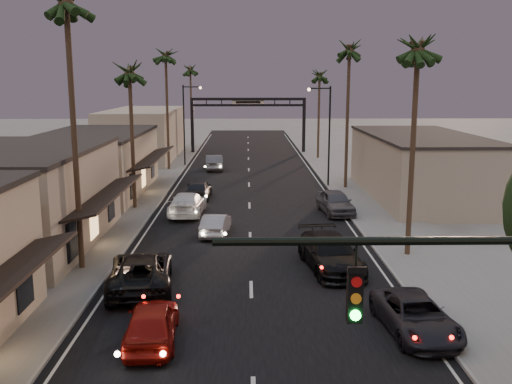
{
  "coord_description": "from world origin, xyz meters",
  "views": [
    {
      "loc": [
        -0.17,
        -5.88,
        9.44
      ],
      "look_at": [
        0.39,
        29.65,
        2.5
      ],
      "focal_mm": 40.0,
      "sensor_mm": 36.0,
      "label": 1
    }
  ],
  "objects_px": {
    "palm_rb": "(350,45)",
    "oncoming_red": "(152,323)",
    "streetlight_left": "(186,119)",
    "palm_rc": "(320,72)",
    "palm_lc": "(129,66)",
    "oncoming_pickup": "(141,271)",
    "streetlight_right": "(326,128)",
    "arch": "(248,111)",
    "palm_ra": "(418,41)",
    "palm_far": "(190,67)",
    "curbside_black": "(330,253)",
    "curbside_near": "(415,316)",
    "oncoming_silver": "(216,224)",
    "palm_ld": "(166,52)"
  },
  "relations": [
    {
      "from": "palm_rb",
      "to": "oncoming_red",
      "type": "bearing_deg",
      "value": -112.04
    },
    {
      "from": "streetlight_left",
      "to": "palm_rc",
      "type": "bearing_deg",
      "value": 21.14
    },
    {
      "from": "palm_lc",
      "to": "oncoming_pickup",
      "type": "bearing_deg",
      "value": -78.17
    },
    {
      "from": "streetlight_right",
      "to": "palm_rc",
      "type": "bearing_deg",
      "value": 84.95
    },
    {
      "from": "arch",
      "to": "palm_ra",
      "type": "xyz_separation_m",
      "value": [
        8.6,
        -46.0,
        5.91
      ]
    },
    {
      "from": "palm_rc",
      "to": "palm_ra",
      "type": "bearing_deg",
      "value": -90.0
    },
    {
      "from": "palm_far",
      "to": "palm_rb",
      "type": "bearing_deg",
      "value": -63.57
    },
    {
      "from": "palm_ra",
      "to": "curbside_black",
      "type": "relative_size",
      "value": 2.22
    },
    {
      "from": "palm_rc",
      "to": "oncoming_red",
      "type": "distance_m",
      "value": 52.7
    },
    {
      "from": "palm_lc",
      "to": "palm_far",
      "type": "xyz_separation_m",
      "value": [
        0.3,
        42.0,
        0.97
      ]
    },
    {
      "from": "arch",
      "to": "streetlight_left",
      "type": "relative_size",
      "value": 1.69
    },
    {
      "from": "oncoming_pickup",
      "to": "curbside_near",
      "type": "relative_size",
      "value": 1.21
    },
    {
      "from": "palm_ra",
      "to": "palm_rb",
      "type": "distance_m",
      "value": 20.02
    },
    {
      "from": "oncoming_silver",
      "to": "curbside_black",
      "type": "xyz_separation_m",
      "value": [
        6.18,
        -6.74,
        0.19
      ]
    },
    {
      "from": "arch",
      "to": "palm_lc",
      "type": "distance_m",
      "value": 35.41
    },
    {
      "from": "palm_far",
      "to": "curbside_near",
      "type": "xyz_separation_m",
      "value": [
        14.5,
        -63.68,
        -10.75
      ]
    },
    {
      "from": "palm_lc",
      "to": "palm_ra",
      "type": "distance_m",
      "value": 20.99
    },
    {
      "from": "palm_ra",
      "to": "palm_rb",
      "type": "xyz_separation_m",
      "value": [
        0.0,
        20.0,
        0.97
      ]
    },
    {
      "from": "oncoming_red",
      "to": "oncoming_silver",
      "type": "distance_m",
      "value": 14.94
    },
    {
      "from": "arch",
      "to": "palm_ld",
      "type": "xyz_separation_m",
      "value": [
        -8.6,
        -15.0,
        6.88
      ]
    },
    {
      "from": "palm_ld",
      "to": "oncoming_pickup",
      "type": "height_order",
      "value": "palm_ld"
    },
    {
      "from": "streetlight_right",
      "to": "palm_ra",
      "type": "distance_m",
      "value": 21.94
    },
    {
      "from": "palm_lc",
      "to": "streetlight_left",
      "type": "bearing_deg",
      "value": 85.63
    },
    {
      "from": "palm_ld",
      "to": "palm_rb",
      "type": "height_order",
      "value": "same"
    },
    {
      "from": "palm_ld",
      "to": "palm_rb",
      "type": "bearing_deg",
      "value": -32.6
    },
    {
      "from": "streetlight_right",
      "to": "palm_far",
      "type": "bearing_deg",
      "value": 114.76
    },
    {
      "from": "oncoming_pickup",
      "to": "streetlight_left",
      "type": "bearing_deg",
      "value": -94.59
    },
    {
      "from": "curbside_near",
      "to": "curbside_black",
      "type": "distance_m",
      "value": 7.78
    },
    {
      "from": "curbside_near",
      "to": "palm_far",
      "type": "bearing_deg",
      "value": 97.24
    },
    {
      "from": "streetlight_left",
      "to": "oncoming_pickup",
      "type": "bearing_deg",
      "value": -87.28
    },
    {
      "from": "streetlight_right",
      "to": "oncoming_red",
      "type": "relative_size",
      "value": 1.99
    },
    {
      "from": "palm_rc",
      "to": "curbside_black",
      "type": "distance_m",
      "value": 43.52
    },
    {
      "from": "palm_ld",
      "to": "palm_ra",
      "type": "xyz_separation_m",
      "value": [
        17.2,
        -31.0,
        -0.97
      ]
    },
    {
      "from": "palm_ra",
      "to": "oncoming_red",
      "type": "bearing_deg",
      "value": -139.93
    },
    {
      "from": "palm_ld",
      "to": "curbside_near",
      "type": "distance_m",
      "value": 44.85
    },
    {
      "from": "palm_lc",
      "to": "palm_ld",
      "type": "xyz_separation_m",
      "value": [
        0.0,
        19.0,
        1.95
      ]
    },
    {
      "from": "curbside_black",
      "to": "palm_rc",
      "type": "bearing_deg",
      "value": 75.89
    },
    {
      "from": "palm_ra",
      "to": "palm_rc",
      "type": "relative_size",
      "value": 1.08
    },
    {
      "from": "streetlight_left",
      "to": "palm_rc",
      "type": "distance_m",
      "value": 17.42
    },
    {
      "from": "palm_far",
      "to": "curbside_black",
      "type": "bearing_deg",
      "value": -77.61
    },
    {
      "from": "palm_lc",
      "to": "curbside_near",
      "type": "bearing_deg",
      "value": -55.68
    },
    {
      "from": "oncoming_red",
      "to": "palm_rb",
      "type": "bearing_deg",
      "value": -115.34
    },
    {
      "from": "arch",
      "to": "curbside_black",
      "type": "relative_size",
      "value": 2.56
    },
    {
      "from": "palm_rb",
      "to": "oncoming_silver",
      "type": "distance_m",
      "value": 22.19
    },
    {
      "from": "curbside_black",
      "to": "palm_rb",
      "type": "bearing_deg",
      "value": 70.46
    },
    {
      "from": "streetlight_right",
      "to": "palm_rc",
      "type": "xyz_separation_m",
      "value": [
        1.68,
        19.0,
        5.14
      ]
    },
    {
      "from": "palm_far",
      "to": "curbside_black",
      "type": "xyz_separation_m",
      "value": [
        12.35,
        -56.2,
        -10.58
      ]
    },
    {
      "from": "palm_ra",
      "to": "curbside_black",
      "type": "height_order",
      "value": "palm_ra"
    },
    {
      "from": "oncoming_pickup",
      "to": "oncoming_red",
      "type": "bearing_deg",
      "value": 96.97
    },
    {
      "from": "oncoming_silver",
      "to": "curbside_near",
      "type": "height_order",
      "value": "curbside_near"
    }
  ]
}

